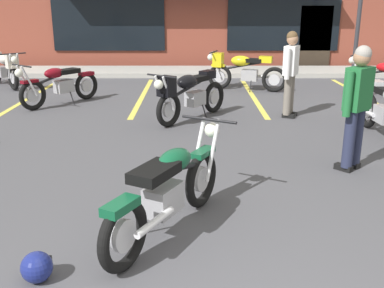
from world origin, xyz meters
name	(u,v)px	position (x,y,z in m)	size (l,w,h in m)	color
ground_plane	(203,166)	(0.00, 4.08, 0.00)	(80.00, 80.00, 0.00)	#47474C
sidewalk_kerb	(197,72)	(0.00, 12.70, 0.07)	(22.00, 1.80, 0.14)	#A8A59E
brick_storefront_building	(197,15)	(0.00, 16.82, 1.73)	(14.97, 6.38, 3.44)	brown
painted_stall_lines	(199,96)	(0.00, 9.10, 0.00)	(8.24, 4.80, 0.01)	#DBCC4C
motorcycle_foreground_classic	(170,189)	(-0.36, 2.19, 0.46)	(1.25, 1.92, 0.98)	black
motorcycle_black_cruiser	(190,93)	(-0.20, 6.67, 0.53)	(1.50, 1.78, 0.98)	black
motorcycle_blue_standard	(61,84)	(-3.08, 8.09, 0.46)	(1.50, 1.78, 0.98)	black
motorcycle_orange_scrambler	(243,70)	(1.17, 9.84, 0.53)	(2.03, 1.00, 0.98)	black
motorcycle_cream_vintage	(6,68)	(-5.16, 10.27, 0.53)	(1.53, 1.76, 0.98)	black
person_in_black_shirt	(292,69)	(1.79, 6.96, 0.95)	(0.39, 0.58, 1.68)	black
person_in_shorts_foreground	(358,101)	(2.03, 3.96, 0.95)	(0.51, 0.48, 1.68)	black
helmet_on_pavement	(38,267)	(-1.40, 1.36, 0.13)	(0.26, 0.26, 0.26)	navy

